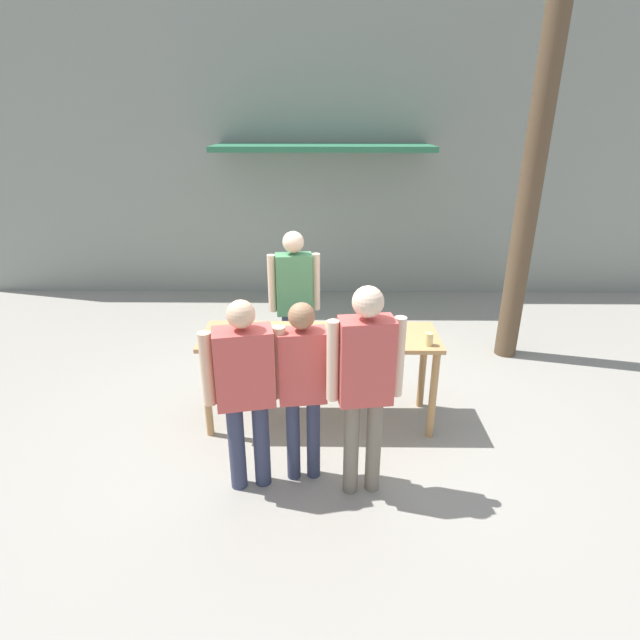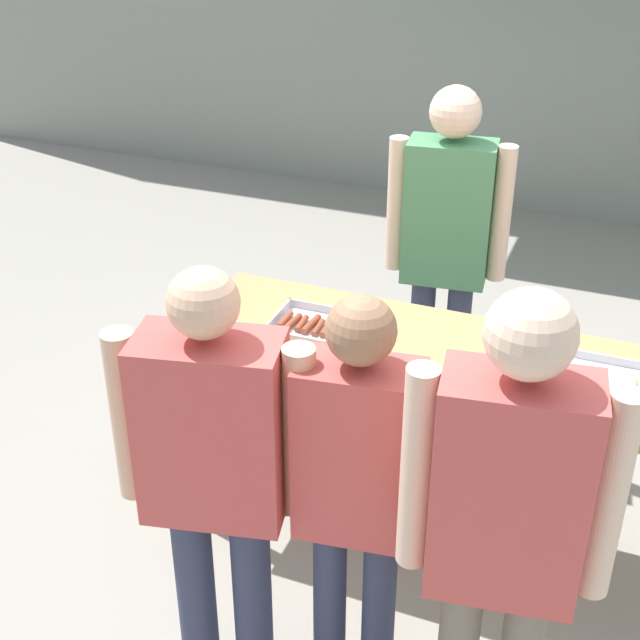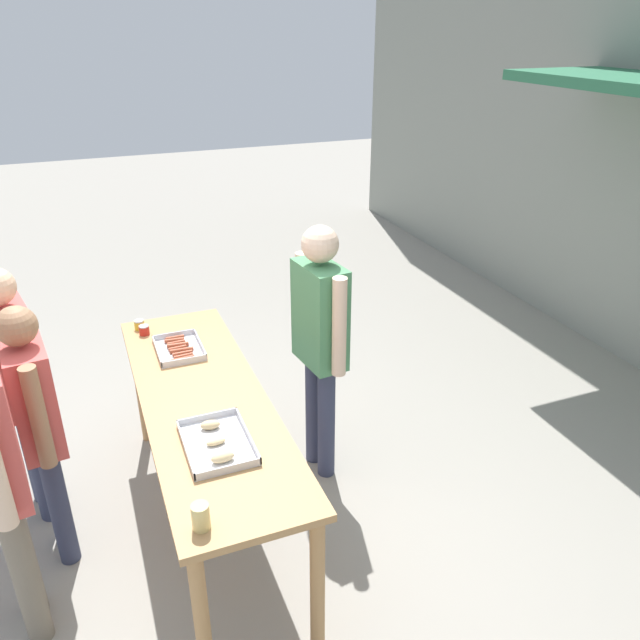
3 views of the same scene
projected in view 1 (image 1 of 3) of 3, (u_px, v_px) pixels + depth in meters
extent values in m
plane|color=gray|center=(320.00, 419.00, 5.03)|extent=(24.00, 24.00, 0.00)
cube|color=gray|center=(323.00, 155.00, 7.87)|extent=(12.00, 0.12, 4.50)
cube|color=#2D704C|center=(323.00, 148.00, 7.31)|extent=(3.20, 1.00, 0.08)
cube|color=tan|center=(320.00, 337.00, 4.68)|extent=(2.22, 0.66, 0.04)
cylinder|color=tan|center=(207.00, 394.00, 4.62)|extent=(0.07, 0.07, 0.89)
cylinder|color=tan|center=(433.00, 395.00, 4.60)|extent=(0.07, 0.07, 0.89)
cylinder|color=tan|center=(218.00, 367.00, 5.12)|extent=(0.07, 0.07, 0.89)
cylinder|color=tan|center=(423.00, 368.00, 5.10)|extent=(0.07, 0.07, 0.89)
cube|color=silver|center=(258.00, 335.00, 4.65)|extent=(0.38, 0.28, 0.01)
cube|color=silver|center=(256.00, 339.00, 4.52)|extent=(0.38, 0.01, 0.03)
cube|color=silver|center=(260.00, 328.00, 4.77)|extent=(0.38, 0.01, 0.03)
cube|color=silver|center=(238.00, 333.00, 4.65)|extent=(0.01, 0.28, 0.03)
cube|color=silver|center=(278.00, 333.00, 4.64)|extent=(0.01, 0.28, 0.03)
cylinder|color=brown|center=(242.00, 334.00, 4.65)|extent=(0.03, 0.12, 0.03)
cylinder|color=brown|center=(246.00, 334.00, 4.64)|extent=(0.04, 0.13, 0.03)
cylinder|color=brown|center=(250.00, 334.00, 4.64)|extent=(0.03, 0.11, 0.02)
cylinder|color=brown|center=(254.00, 334.00, 4.65)|extent=(0.04, 0.14, 0.03)
cylinder|color=brown|center=(258.00, 334.00, 4.64)|extent=(0.03, 0.11, 0.02)
cylinder|color=brown|center=(262.00, 333.00, 4.65)|extent=(0.03, 0.15, 0.03)
cylinder|color=brown|center=(267.00, 333.00, 4.65)|extent=(0.03, 0.12, 0.02)
cylinder|color=brown|center=(271.00, 333.00, 4.65)|extent=(0.03, 0.12, 0.03)
cylinder|color=brown|center=(275.00, 334.00, 4.64)|extent=(0.04, 0.15, 0.03)
cube|color=silver|center=(369.00, 336.00, 4.64)|extent=(0.45, 0.32, 0.01)
cube|color=silver|center=(371.00, 341.00, 4.49)|extent=(0.45, 0.01, 0.03)
cube|color=silver|center=(368.00, 327.00, 4.78)|extent=(0.45, 0.01, 0.03)
cube|color=silver|center=(346.00, 334.00, 4.64)|extent=(0.01, 0.32, 0.03)
cube|color=silver|center=(393.00, 334.00, 4.63)|extent=(0.01, 0.32, 0.03)
ellipsoid|color=#D6B77F|center=(355.00, 333.00, 4.63)|extent=(0.07, 0.11, 0.05)
ellipsoid|color=#D6B77F|center=(370.00, 334.00, 4.63)|extent=(0.05, 0.10, 0.03)
ellipsoid|color=#D6B77F|center=(385.00, 333.00, 4.62)|extent=(0.06, 0.11, 0.05)
cylinder|color=gold|center=(211.00, 341.00, 4.47)|extent=(0.07, 0.07, 0.06)
cylinder|color=#B2B2B7|center=(210.00, 338.00, 4.46)|extent=(0.06, 0.06, 0.01)
cylinder|color=#B22319|center=(221.00, 340.00, 4.49)|extent=(0.07, 0.07, 0.06)
cylinder|color=#B2B2B7|center=(221.00, 337.00, 4.48)|extent=(0.06, 0.06, 0.01)
cylinder|color=#DBC67A|center=(429.00, 339.00, 4.44)|extent=(0.08, 0.08, 0.12)
cylinder|color=#333851|center=(288.00, 348.00, 5.61)|extent=(0.12, 0.12, 0.83)
cylinder|color=#333851|center=(303.00, 347.00, 5.63)|extent=(0.12, 0.12, 0.83)
cube|color=#478456|center=(294.00, 284.00, 5.34)|extent=(0.41, 0.26, 0.66)
sphere|color=beige|center=(293.00, 242.00, 5.16)|extent=(0.23, 0.23, 0.23)
cylinder|color=beige|center=(272.00, 284.00, 5.31)|extent=(0.09, 0.09, 0.63)
cylinder|color=beige|center=(316.00, 282.00, 5.36)|extent=(0.09, 0.09, 0.63)
cylinder|color=#333851|center=(262.00, 443.00, 4.02)|extent=(0.13, 0.13, 0.78)
cylinder|color=#333851|center=(237.00, 446.00, 3.99)|extent=(0.13, 0.13, 0.78)
cube|color=#C64C47|center=(244.00, 367.00, 3.74)|extent=(0.48, 0.33, 0.62)
sphere|color=#DBAD89|center=(241.00, 314.00, 3.57)|extent=(0.21, 0.21, 0.21)
cylinder|color=#DBAD89|center=(280.00, 362.00, 3.78)|extent=(0.10, 0.10, 0.59)
cylinder|color=#DBAD89|center=(207.00, 369.00, 3.68)|extent=(0.10, 0.10, 0.59)
cylinder|color=#756B5B|center=(374.00, 445.00, 3.95)|extent=(0.12, 0.12, 0.84)
cylinder|color=#756B5B|center=(351.00, 447.00, 3.93)|extent=(0.12, 0.12, 0.84)
cube|color=#C64C47|center=(366.00, 361.00, 3.65)|extent=(0.43, 0.28, 0.67)
sphere|color=beige|center=(368.00, 302.00, 3.47)|extent=(0.23, 0.23, 0.23)
cylinder|color=beige|center=(398.00, 357.00, 3.67)|extent=(0.09, 0.09, 0.63)
cylinder|color=beige|center=(333.00, 361.00, 3.61)|extent=(0.09, 0.09, 0.63)
cylinder|color=#333851|center=(313.00, 438.00, 4.11)|extent=(0.11, 0.11, 0.75)
cylinder|color=#333851|center=(293.00, 439.00, 4.09)|extent=(0.11, 0.11, 0.75)
cube|color=#C64C47|center=(302.00, 366.00, 3.85)|extent=(0.39, 0.25, 0.60)
sphere|color=#936B4C|center=(301.00, 316.00, 3.69)|extent=(0.20, 0.20, 0.20)
cylinder|color=#936B4C|center=(331.00, 362.00, 3.87)|extent=(0.08, 0.08, 0.57)
cylinder|color=#936B4C|center=(273.00, 366.00, 3.82)|extent=(0.08, 0.08, 0.57)
cylinder|color=brown|center=(549.00, 66.00, 5.16)|extent=(0.26, 0.26, 6.62)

